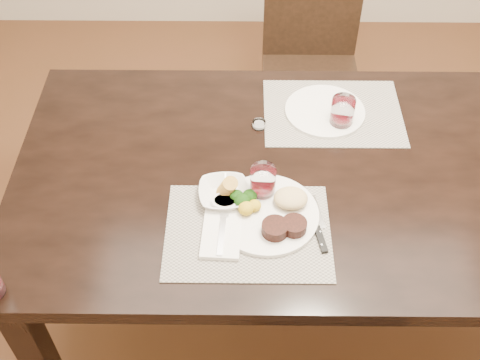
{
  "coord_description": "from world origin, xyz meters",
  "views": [
    {
      "loc": [
        -0.29,
        -1.27,
        2.08
      ],
      "look_at": [
        -0.3,
        -0.11,
        0.82
      ],
      "focal_mm": 45.0,
      "sensor_mm": 36.0,
      "label": 1
    }
  ],
  "objects_px": {
    "far_plate": "(325,111)",
    "chair_far": "(311,56)",
    "dinner_plate": "(272,213)",
    "steak_knife": "(320,233)",
    "wine_glass_near": "(263,183)",
    "cracker_bowl": "(224,193)"
  },
  "relations": [
    {
      "from": "cracker_bowl",
      "to": "wine_glass_near",
      "type": "height_order",
      "value": "wine_glass_near"
    },
    {
      "from": "far_plate",
      "to": "steak_knife",
      "type": "bearing_deg",
      "value": -96.4
    },
    {
      "from": "steak_knife",
      "to": "cracker_bowl",
      "type": "distance_m",
      "value": 0.3
    },
    {
      "from": "steak_knife",
      "to": "far_plate",
      "type": "xyz_separation_m",
      "value": [
        0.06,
        0.51,
        0.0
      ]
    },
    {
      "from": "steak_knife",
      "to": "cracker_bowl",
      "type": "relative_size",
      "value": 1.35
    },
    {
      "from": "dinner_plate",
      "to": "cracker_bowl",
      "type": "height_order",
      "value": "cracker_bowl"
    },
    {
      "from": "far_plate",
      "to": "wine_glass_near",
      "type": "bearing_deg",
      "value": -120.43
    },
    {
      "from": "steak_knife",
      "to": "far_plate",
      "type": "height_order",
      "value": "same"
    },
    {
      "from": "dinner_plate",
      "to": "far_plate",
      "type": "xyz_separation_m",
      "value": [
        0.19,
        0.45,
        -0.01
      ]
    },
    {
      "from": "chair_far",
      "to": "steak_knife",
      "type": "relative_size",
      "value": 4.28
    },
    {
      "from": "dinner_plate",
      "to": "steak_knife",
      "type": "xyz_separation_m",
      "value": [
        0.13,
        -0.06,
        -0.01
      ]
    },
    {
      "from": "far_plate",
      "to": "chair_far",
      "type": "bearing_deg",
      "value": 88.11
    },
    {
      "from": "dinner_plate",
      "to": "steak_knife",
      "type": "bearing_deg",
      "value": -1.7
    },
    {
      "from": "cracker_bowl",
      "to": "far_plate",
      "type": "relative_size",
      "value": 0.58
    },
    {
      "from": "wine_glass_near",
      "to": "cracker_bowl",
      "type": "bearing_deg",
      "value": -171.76
    },
    {
      "from": "chair_far",
      "to": "far_plate",
      "type": "height_order",
      "value": "chair_far"
    },
    {
      "from": "steak_knife",
      "to": "far_plate",
      "type": "distance_m",
      "value": 0.52
    },
    {
      "from": "chair_far",
      "to": "cracker_bowl",
      "type": "height_order",
      "value": "chair_far"
    },
    {
      "from": "chair_far",
      "to": "far_plate",
      "type": "xyz_separation_m",
      "value": [
        -0.02,
        -0.67,
        0.26
      ]
    },
    {
      "from": "chair_far",
      "to": "wine_glass_near",
      "type": "bearing_deg",
      "value": -102.93
    },
    {
      "from": "chair_far",
      "to": "dinner_plate",
      "type": "height_order",
      "value": "chair_far"
    },
    {
      "from": "cracker_bowl",
      "to": "wine_glass_near",
      "type": "distance_m",
      "value": 0.12
    }
  ]
}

